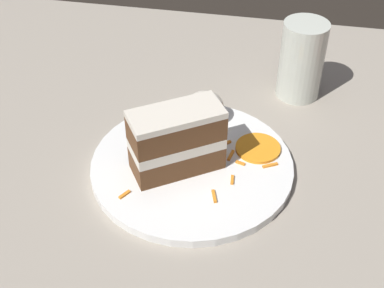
% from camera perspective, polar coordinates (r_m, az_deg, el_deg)
% --- Properties ---
extents(ground_plane, '(6.00, 6.00, 0.00)m').
position_cam_1_polar(ground_plane, '(0.81, -0.68, -1.73)').
color(ground_plane, black).
rests_on(ground_plane, ground).
extents(dining_table, '(1.17, 0.85, 0.03)m').
position_cam_1_polar(dining_table, '(0.80, -0.68, -1.02)').
color(dining_table, gray).
rests_on(dining_table, ground).
extents(plate, '(0.28, 0.28, 0.01)m').
position_cam_1_polar(plate, '(0.75, 0.00, -2.30)').
color(plate, white).
rests_on(plate, dining_table).
extents(cake_slice, '(0.13, 0.11, 0.09)m').
position_cam_1_polar(cake_slice, '(0.71, -1.42, 0.37)').
color(cake_slice, brown).
rests_on(cake_slice, plate).
extents(cream_dollop, '(0.06, 0.05, 0.05)m').
position_cam_1_polar(cream_dollop, '(0.80, 1.39, 3.96)').
color(cream_dollop, silver).
rests_on(cream_dollop, plate).
extents(orange_garnish, '(0.06, 0.06, 0.00)m').
position_cam_1_polar(orange_garnish, '(0.77, 7.05, -0.42)').
color(orange_garnish, orange).
rests_on(orange_garnish, plate).
extents(carrot_shreds_scatter, '(0.20, 0.15, 0.00)m').
position_cam_1_polar(carrot_shreds_scatter, '(0.75, 1.89, -1.72)').
color(carrot_shreds_scatter, orange).
rests_on(carrot_shreds_scatter, plate).
extents(drinking_glass, '(0.07, 0.07, 0.13)m').
position_cam_1_polar(drinking_glass, '(0.88, 11.54, 8.27)').
color(drinking_glass, beige).
rests_on(drinking_glass, dining_table).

